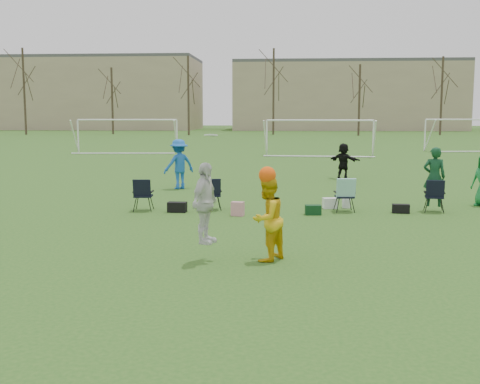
# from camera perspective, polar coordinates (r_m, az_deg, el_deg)

# --- Properties ---
(ground) EXTENTS (260.00, 260.00, 0.00)m
(ground) POSITION_cam_1_polar(r_m,az_deg,el_deg) (10.42, -5.20, -8.78)
(ground) COLOR #27551A
(ground) RESTS_ON ground
(fielder_blue) EXTENTS (1.42, 1.31, 1.91)m
(fielder_blue) POSITION_cam_1_polar(r_m,az_deg,el_deg) (23.26, -5.81, 2.65)
(fielder_blue) COLOR blue
(fielder_blue) RESTS_ON ground
(fielder_black) EXTENTS (1.47, 1.26, 1.60)m
(fielder_black) POSITION_cam_1_polar(r_m,az_deg,el_deg) (26.97, 9.79, 2.91)
(fielder_black) COLOR black
(fielder_black) RESTS_ON ground
(center_contest) EXTENTS (2.03, 1.20, 2.52)m
(center_contest) POSITION_cam_1_polar(r_m,az_deg,el_deg) (11.81, 0.29, -1.88)
(center_contest) COLOR silver
(center_contest) RESTS_ON ground
(sideline_setup) EXTENTS (9.33, 1.96, 1.92)m
(sideline_setup) POSITION_cam_1_polar(r_m,az_deg,el_deg) (18.06, 7.46, 0.01)
(sideline_setup) COLOR #103C22
(sideline_setup) RESTS_ON ground
(goal_left) EXTENTS (7.39, 0.76, 2.46)m
(goal_left) POSITION_cam_1_polar(r_m,az_deg,el_deg) (45.40, -10.64, 6.14)
(goal_left) COLOR white
(goal_left) RESTS_ON ground
(goal_mid) EXTENTS (7.40, 0.63, 2.46)m
(goal_mid) POSITION_cam_1_polar(r_m,az_deg,el_deg) (41.93, 7.55, 6.10)
(goal_mid) COLOR white
(goal_mid) RESTS_ON ground
(goal_right) EXTENTS (7.35, 1.14, 2.46)m
(goal_right) POSITION_cam_1_polar(r_m,az_deg,el_deg) (49.96, 21.11, 5.88)
(goal_right) COLOR white
(goal_right) RESTS_ON ground
(tree_line) EXTENTS (110.28, 3.28, 11.40)m
(tree_line) POSITION_cam_1_polar(r_m,az_deg,el_deg) (79.74, 3.34, 9.07)
(tree_line) COLOR #382B21
(tree_line) RESTS_ON ground
(building_row) EXTENTS (126.00, 16.00, 13.00)m
(building_row) POSITION_cam_1_polar(r_m,az_deg,el_deg) (106.02, 7.16, 9.13)
(building_row) COLOR tan
(building_row) RESTS_ON ground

